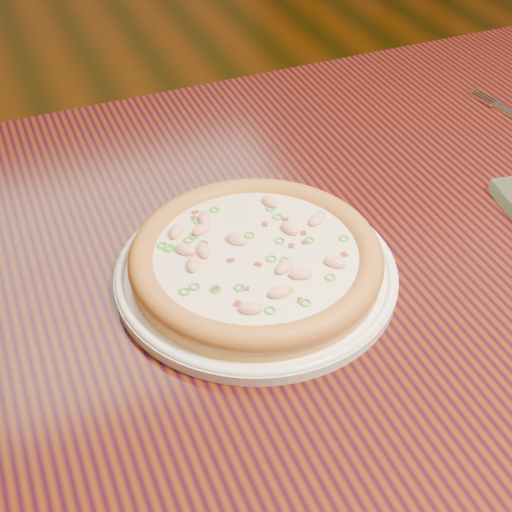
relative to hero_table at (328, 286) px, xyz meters
name	(u,v)px	position (x,y,z in m)	size (l,w,h in m)	color
ground	(427,451)	(0.32, 0.08, -0.65)	(9.00, 9.00, 0.00)	black
hero_table	(328,286)	(0.00, 0.00, 0.00)	(1.20, 0.80, 0.75)	black
plate	(256,271)	(-0.12, -0.05, 0.11)	(0.30, 0.30, 0.02)	white
pizza	(256,258)	(-0.12, -0.05, 0.13)	(0.27, 0.27, 0.03)	#BB8146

